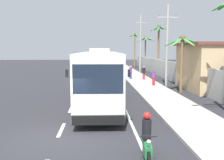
% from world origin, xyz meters
% --- Properties ---
extents(ground_plane, '(160.00, 160.00, 0.00)m').
position_xyz_m(ground_plane, '(0.00, 0.00, 0.00)').
color(ground_plane, '#28282D').
extents(sidewalk_kerb, '(3.20, 90.00, 0.14)m').
position_xyz_m(sidewalk_kerb, '(6.80, 10.00, 0.07)').
color(sidewalk_kerb, '#A8A399').
rests_on(sidewalk_kerb, ground).
extents(lane_markings, '(3.60, 71.00, 0.01)m').
position_xyz_m(lane_markings, '(2.22, 14.48, 0.00)').
color(lane_markings, white).
rests_on(lane_markings, ground).
extents(boundary_wall, '(0.24, 60.00, 2.31)m').
position_xyz_m(boundary_wall, '(10.60, 14.00, 1.15)').
color(boundary_wall, '#B2B2AD').
rests_on(boundary_wall, ground).
extents(coach_bus_foreground, '(3.04, 11.68, 3.86)m').
position_xyz_m(coach_bus_foreground, '(1.87, 6.30, 2.01)').
color(coach_bus_foreground, silver).
rests_on(coach_bus_foreground, ground).
extents(motorcycle_beside_bus, '(0.56, 1.96, 1.61)m').
position_xyz_m(motorcycle_beside_bus, '(4.36, 15.94, 0.65)').
color(motorcycle_beside_bus, black).
rests_on(motorcycle_beside_bus, ground).
extents(motorcycle_trailing, '(0.56, 1.96, 1.66)m').
position_xyz_m(motorcycle_trailing, '(3.41, -2.44, 0.67)').
color(motorcycle_trailing, black).
rests_on(motorcycle_trailing, ground).
extents(pedestrian_near_kerb, '(0.36, 0.36, 1.61)m').
position_xyz_m(pedestrian_near_kerb, '(7.31, 19.05, 0.98)').
color(pedestrian_near_kerb, red).
rests_on(pedestrian_near_kerb, sidewalk_kerb).
extents(pedestrian_midwalk, '(0.36, 0.36, 1.61)m').
position_xyz_m(pedestrian_midwalk, '(5.82, 19.96, 0.98)').
color(pedestrian_midwalk, navy).
rests_on(pedestrian_midwalk, sidewalk_kerb).
extents(pedestrian_far_walk, '(0.36, 0.36, 1.60)m').
position_xyz_m(pedestrian_far_walk, '(7.41, 14.15, 0.97)').
color(pedestrian_far_walk, red).
rests_on(pedestrian_far_walk, sidewalk_kerb).
extents(utility_pole_mid, '(2.12, 0.24, 8.31)m').
position_xyz_m(utility_pole_mid, '(8.85, 14.69, 4.34)').
color(utility_pole_mid, '#9E9E99').
rests_on(utility_pole_mid, ground).
extents(utility_pole_far, '(1.95, 0.24, 9.35)m').
position_xyz_m(utility_pole_far, '(8.61, 29.33, 4.85)').
color(utility_pole_far, '#9E9E99').
rests_on(utility_pole_far, ground).
extents(palm_nearest, '(3.16, 3.04, 5.02)m').
position_xyz_m(palm_nearest, '(9.02, 10.55, 3.76)').
color(palm_nearest, brown).
rests_on(palm_nearest, ground).
extents(palm_third, '(2.53, 2.57, 7.04)m').
position_xyz_m(palm_third, '(9.17, 39.10, 5.15)').
color(palm_third, brown).
rests_on(palm_third, ground).
extents(palm_fourth, '(3.62, 3.87, 6.27)m').
position_xyz_m(palm_fourth, '(10.79, 36.23, 4.85)').
color(palm_fourth, brown).
rests_on(palm_fourth, ground).
extents(palm_farthest, '(2.68, 2.64, 7.38)m').
position_xyz_m(palm_farthest, '(10.71, 25.82, 5.14)').
color(palm_farthest, brown).
rests_on(palm_farthest, ground).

